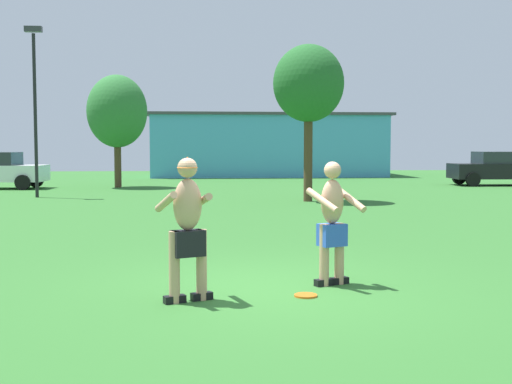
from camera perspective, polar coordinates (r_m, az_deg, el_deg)
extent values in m
plane|color=#2D6628|center=(8.79, 1.15, -8.28)|extent=(80.00, 80.00, 0.00)
cube|color=black|center=(8.03, -7.03, -9.17)|extent=(0.28, 0.20, 0.09)
cylinder|color=tan|center=(7.95, -7.06, -6.46)|extent=(0.13, 0.13, 0.86)
cube|color=black|center=(8.15, -4.70, -8.95)|extent=(0.28, 0.20, 0.09)
cylinder|color=tan|center=(8.08, -4.72, -6.28)|extent=(0.13, 0.13, 0.86)
cube|color=black|center=(7.97, -5.89, -4.42)|extent=(0.44, 0.37, 0.31)
ellipsoid|color=tan|center=(7.91, -5.92, -1.07)|extent=(0.41, 0.34, 0.62)
cylinder|color=tan|center=(7.92, -7.79, -0.86)|extent=(0.31, 0.58, 0.29)
cylinder|color=tan|center=(8.09, -4.61, -0.73)|extent=(0.24, 0.60, 0.22)
sphere|color=tan|center=(7.88, -5.94, 2.09)|extent=(0.24, 0.24, 0.24)
cone|color=orange|center=(7.88, -5.95, 2.57)|extent=(0.33, 0.33, 0.13)
cube|color=black|center=(9.10, 7.18, -7.60)|extent=(0.28, 0.20, 0.09)
cylinder|color=tan|center=(9.03, 7.20, -5.31)|extent=(0.13, 0.13, 0.83)
cube|color=black|center=(8.97, 5.89, -7.76)|extent=(0.28, 0.20, 0.09)
cylinder|color=tan|center=(8.90, 5.91, -5.44)|extent=(0.13, 0.13, 0.83)
cube|color=blue|center=(8.92, 6.57, -3.69)|extent=(0.41, 0.36, 0.30)
ellipsoid|color=tan|center=(8.88, 6.60, -0.82)|extent=(0.39, 0.33, 0.60)
cylinder|color=tan|center=(8.92, 8.15, -0.62)|extent=(0.36, 0.52, 0.33)
cylinder|color=tan|center=(8.67, 5.73, -0.73)|extent=(0.39, 0.51, 0.31)
sphere|color=tan|center=(8.85, 6.62, 1.89)|extent=(0.23, 0.23, 0.23)
cylinder|color=orange|center=(8.33, 4.31, -8.89)|extent=(0.29, 0.29, 0.03)
cube|color=black|center=(32.93, 20.13, 1.71)|extent=(4.37, 1.97, 0.70)
cube|color=#282D33|center=(32.99, 20.48, 2.80)|extent=(2.47, 1.68, 0.56)
cylinder|color=black|center=(31.56, 18.22, 1.03)|extent=(0.65, 0.25, 0.64)
cylinder|color=black|center=(33.25, 17.12, 1.19)|extent=(0.65, 0.25, 0.64)
cylinder|color=black|center=(31.07, -18.45, 0.98)|extent=(0.65, 0.26, 0.64)
cylinder|color=black|center=(29.35, -19.47, 0.79)|extent=(0.65, 0.26, 0.64)
cylinder|color=black|center=(25.03, -18.51, 6.23)|extent=(0.12, 0.12, 5.83)
cube|color=#333338|center=(25.34, -18.67, 13.17)|extent=(0.60, 0.24, 0.20)
cube|color=#4C9ED1|center=(40.82, 0.93, 3.96)|extent=(13.84, 6.13, 3.61)
cube|color=#3F3F44|center=(40.86, 0.93, 6.60)|extent=(14.39, 6.37, 0.16)
cylinder|color=#4C3823|center=(22.13, 4.52, 3.11)|extent=(0.29, 0.29, 3.03)
ellipsoid|color=#236028|center=(22.23, 4.55, 9.34)|extent=(2.35, 2.35, 2.56)
cylinder|color=#4C3823|center=(30.03, -11.84, 2.54)|extent=(0.31, 0.31, 2.26)
ellipsoid|color=#2D7033|center=(30.06, -11.90, 6.84)|extent=(2.65, 2.65, 3.21)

